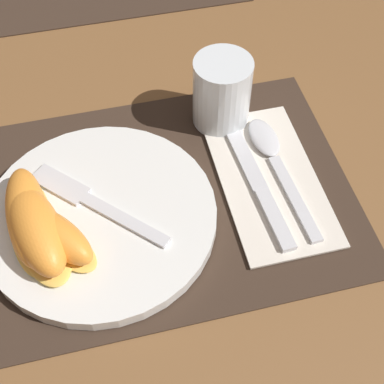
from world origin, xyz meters
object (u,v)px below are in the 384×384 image
plate (101,217)px  fork (89,200)px  knife (256,181)px  spoon (272,153)px  citrus_wedge_2 (57,236)px  citrus_wedge_0 (28,217)px  juice_glass (222,96)px  citrus_wedge_1 (38,232)px

plate → fork: (-0.01, 0.02, 0.01)m
plate → knife: plate is taller
spoon → citrus_wedge_2: size_ratio=1.78×
knife → citrus_wedge_2: (-0.23, -0.04, 0.03)m
plate → citrus_wedge_0: size_ratio=1.90×
juice_glass → citrus_wedge_2: bearing=-145.1°
fork → citrus_wedge_1: citrus_wedge_1 is taller
citrus_wedge_2 → plate: bearing=33.4°
knife → fork: fork is taller
citrus_wedge_2 → citrus_wedge_1: bearing=157.1°
citrus_wedge_0 → citrus_wedge_2: bearing=-47.4°
spoon → citrus_wedge_2: bearing=-164.0°
plate → citrus_wedge_2: (-0.05, -0.03, 0.02)m
plate → citrus_wedge_2: bearing=-146.6°
knife → fork: (-0.20, 0.01, 0.01)m
spoon → citrus_wedge_0: bearing=-171.1°
knife → fork: bearing=177.5°
spoon → fork: (-0.23, -0.03, 0.01)m
fork → citrus_wedge_0: size_ratio=1.05×
fork → citrus_wedge_2: 0.06m
fork → citrus_wedge_1: 0.07m
citrus_wedge_0 → spoon: bearing=8.9°
citrus_wedge_2 → knife: bearing=9.7°
juice_glass → citrus_wedge_2: size_ratio=0.86×
citrus_wedge_0 → plate: bearing=0.6°
citrus_wedge_2 → fork: bearing=52.5°
knife → spoon: spoon is taller
juice_glass → citrus_wedge_1: (-0.24, -0.15, -0.00)m
citrus_wedge_2 → juice_glass: bearing=34.9°
spoon → fork: fork is taller
citrus_wedge_1 → citrus_wedge_0: bearing=112.7°
juice_glass → knife: 0.12m
juice_glass → spoon: bearing=-60.7°
citrus_wedge_0 → citrus_wedge_1: bearing=-67.3°
citrus_wedge_1 → citrus_wedge_2: 0.02m
juice_glass → citrus_wedge_2: (-0.22, -0.15, -0.01)m
juice_glass → fork: 0.21m
knife → citrus_wedge_0: bearing=-177.9°
citrus_wedge_1 → spoon: bearing=13.5°
juice_glass → citrus_wedge_1: 0.28m
citrus_wedge_0 → fork: bearing=15.9°
knife → citrus_wedge_0: 0.26m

